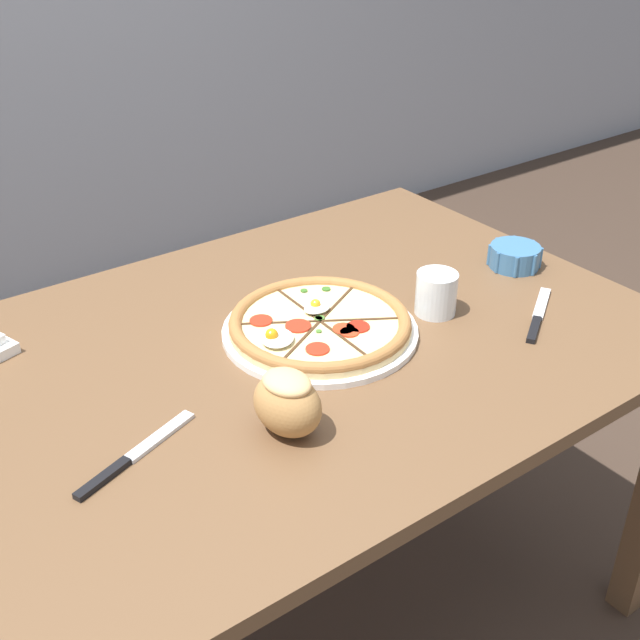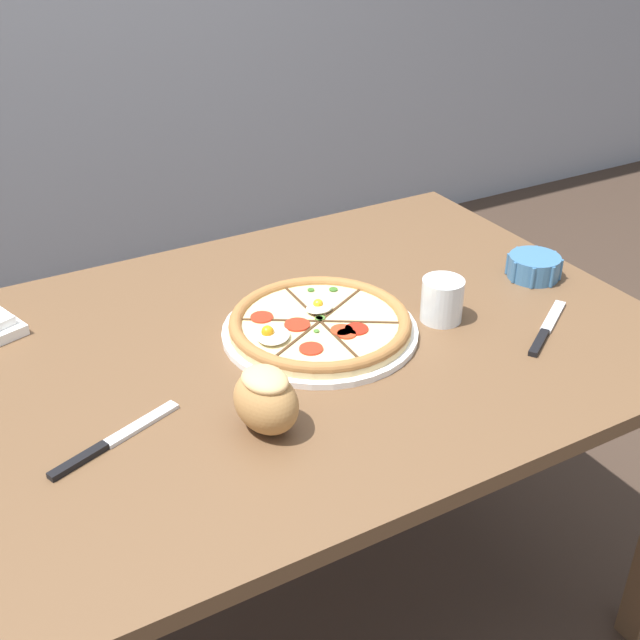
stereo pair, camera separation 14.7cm
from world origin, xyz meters
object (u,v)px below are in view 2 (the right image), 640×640
dining_table (270,386)px  bread_piece_near (266,399)px  ramekin_bowl (534,266)px  knife_spare (114,440)px  knife_main (547,328)px  pizza (320,325)px  water_glass (442,302)px

dining_table → bread_piece_near: bearing=-117.0°
ramekin_bowl → knife_spare: size_ratio=0.51×
knife_main → knife_spare: same height
knife_main → knife_spare: 0.81m
ramekin_bowl → knife_main: bearing=-125.6°
dining_table → bread_piece_near: size_ratio=10.81×
pizza → water_glass: (0.23, -0.07, 0.02)m
bread_piece_near → knife_spare: 0.24m
ramekin_bowl → bread_piece_near: (-0.71, -0.18, 0.03)m
water_glass → knife_spare: bearing=-175.2°
ramekin_bowl → water_glass: 0.28m
pizza → knife_spare: size_ratio=1.61×
knife_main → water_glass: water_glass is taller
knife_spare → water_glass: (0.65, 0.05, 0.03)m
knife_main → water_glass: (-0.15, 0.13, 0.03)m
dining_table → pizza: pizza is taller
pizza → bread_piece_near: (-0.21, -0.20, 0.04)m
bread_piece_near → knife_main: bearing=0.7°
ramekin_bowl → knife_spare: 0.94m
dining_table → knife_main: size_ratio=7.51×
bread_piece_near → knife_spare: bread_piece_near is taller
knife_main → bread_piece_near: bearing=147.8°
ramekin_bowl → water_glass: water_glass is taller
pizza → dining_table: bearing=175.6°
knife_spare → pizza: bearing=-4.6°
ramekin_bowl → knife_spare: ramekin_bowl is taller
dining_table → water_glass: size_ratio=17.20×
ramekin_bowl → pizza: bearing=177.8°
bread_piece_near → water_glass: bearing=17.5°
dining_table → pizza: size_ratio=3.97×
dining_table → pizza: 0.15m
dining_table → water_glass: bearing=-12.6°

